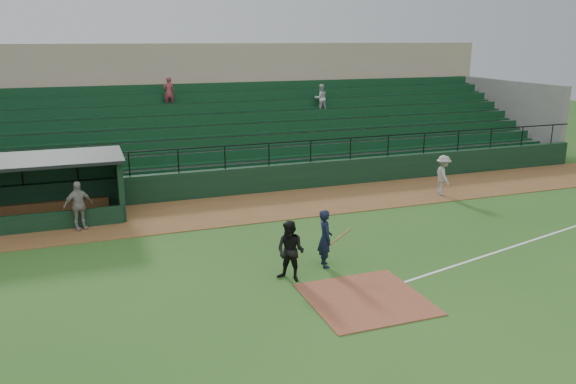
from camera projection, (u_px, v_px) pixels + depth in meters
name	position (u px, v px, depth m)	size (l,w,h in m)	color
ground	(349.00, 284.00, 15.69)	(90.00, 90.00, 0.00)	#2A551B
warning_track	(263.00, 206.00, 22.94)	(40.00, 4.00, 0.03)	brown
home_plate_dirt	(366.00, 299.00, 14.78)	(3.00, 3.00, 0.03)	brown
foul_line	(542.00, 237.00, 19.42)	(18.00, 0.09, 0.01)	white
stadium_structure	(215.00, 123.00, 30.00)	(38.00, 13.08, 6.40)	black
batter_at_plate	(325.00, 238.00, 16.74)	(1.05, 0.72, 1.77)	black
umpire	(291.00, 251.00, 15.75)	(0.85, 0.66, 1.75)	black
runner	(443.00, 175.00, 24.37)	(1.14, 0.65, 1.76)	#9E9993
dugout_player_a	(78.00, 206.00, 19.92)	(1.04, 0.43, 1.78)	#9E9994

